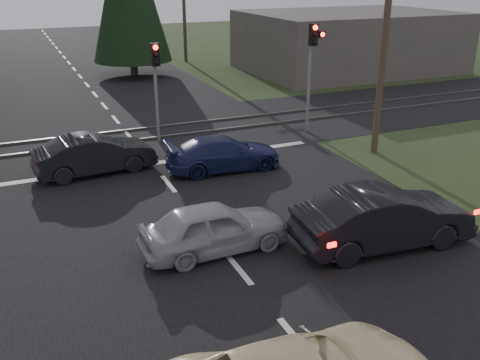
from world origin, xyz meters
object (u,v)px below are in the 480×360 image
utility_pole_near (386,30)px  silver_car (214,228)px  blue_sedan (223,153)px  dark_hatchback (383,218)px  traffic_signal_right (313,57)px  dark_car_far (95,154)px  traffic_signal_center (156,76)px

utility_pole_near → silver_car: bearing=-150.6°
blue_sedan → dark_hatchback: bearing=-163.2°
blue_sedan → silver_car: bearing=159.1°
traffic_signal_right → dark_car_far: 10.06m
traffic_signal_right → dark_hatchback: (-3.59, -9.87, -2.53)m
traffic_signal_right → blue_sedan: bearing=-151.4°
traffic_signal_right → traffic_signal_center: size_ratio=1.15×
traffic_signal_right → blue_sedan: (-5.29, -2.89, -2.71)m
traffic_signal_right → traffic_signal_center: bearing=169.6°
traffic_signal_center → dark_car_far: (-3.07, -2.59, -2.11)m
silver_car → traffic_signal_right: bearing=-44.3°
utility_pole_near → dark_hatchback: 8.78m
silver_car → traffic_signal_center: bearing=-8.6°
dark_hatchback → dark_car_far: 10.40m
blue_sedan → dark_car_far: dark_car_far is taller
utility_pole_near → silver_car: size_ratio=2.33×
dark_hatchback → blue_sedan: size_ratio=1.14×
traffic_signal_center → utility_pole_near: utility_pole_near is taller
traffic_signal_right → traffic_signal_center: traffic_signal_right is taller
dark_hatchback → traffic_signal_center: bearing=19.7°
traffic_signal_right → utility_pole_near: bearing=-74.7°
silver_car → dark_car_far: bearing=13.4°
utility_pole_near → dark_car_far: bearing=168.8°
silver_car → dark_hatchback: bearing=-111.3°
traffic_signal_center → traffic_signal_right: bearing=-10.4°
blue_sedan → dark_car_far: 4.58m
traffic_signal_right → silver_car: (-7.75, -8.37, -2.66)m
traffic_signal_right → dark_hatchback: 10.81m
utility_pole_near → silver_car: utility_pole_near is taller
silver_car → blue_sedan: bearing=-25.6°
utility_pole_near → dark_car_far: (-10.57, 2.09, -4.03)m
traffic_signal_right → blue_sedan: 6.60m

